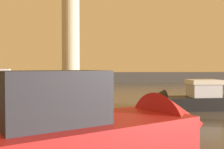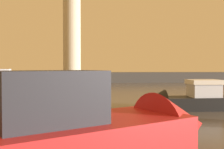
{
  "view_description": "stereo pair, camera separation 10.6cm",
  "coord_description": "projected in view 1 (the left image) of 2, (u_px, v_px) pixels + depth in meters",
  "views": [
    {
      "loc": [
        -0.96,
        -1.0,
        2.82
      ],
      "look_at": [
        0.15,
        15.01,
        2.38
      ],
      "focal_mm": 42.84,
      "sensor_mm": 36.0,
      "label": 1
    },
    {
      "loc": [
        -0.85,
        -1.0,
        2.82
      ],
      "look_at": [
        0.15,
        15.01,
        2.38
      ],
      "focal_mm": 42.84,
      "sensor_mm": 36.0,
      "label": 2
    }
  ],
  "objects": [
    {
      "name": "ground_plane",
      "position": [
        104.0,
        97.0,
        25.55
      ],
      "size": [
        220.0,
        220.0,
        0.0
      ],
      "primitive_type": "plane",
      "color": "#4C4742"
    },
    {
      "name": "breakwater",
      "position": [
        99.0,
        77.0,
        49.94
      ],
      "size": [
        85.76,
        4.96,
        1.83
      ],
      "primitive_type": "cube",
      "color": "#423F3D",
      "rests_on": "ground_plane"
    },
    {
      "name": "lighthouse",
      "position": [
        71.0,
        23.0,
        49.3
      ],
      "size": [
        3.24,
        3.24,
        19.11
      ],
      "color": "beige",
      "rests_on": "breakwater"
    },
    {
      "name": "motorboat_0",
      "position": [
        111.0,
        135.0,
        7.54
      ],
      "size": [
        8.89,
        6.48,
        3.2
      ],
      "color": "#B21E1E",
      "rests_on": "ground_plane"
    },
    {
      "name": "motorboat_1",
      "position": [
        184.0,
        100.0,
        17.69
      ],
      "size": [
        6.34,
        2.0,
        2.41
      ],
      "color": "black",
      "rests_on": "ground_plane"
    },
    {
      "name": "motorboat_5",
      "position": [
        20.0,
        98.0,
        16.6
      ],
      "size": [
        9.22,
        4.27,
        3.15
      ],
      "color": "beige",
      "rests_on": "ground_plane"
    },
    {
      "name": "mooring_buoy",
      "position": [
        89.0,
        101.0,
        19.16
      ],
      "size": [
        0.76,
        0.76,
        0.76
      ],
      "primitive_type": "sphere",
      "color": "#EA5919",
      "rests_on": "ground_plane"
    }
  ]
}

